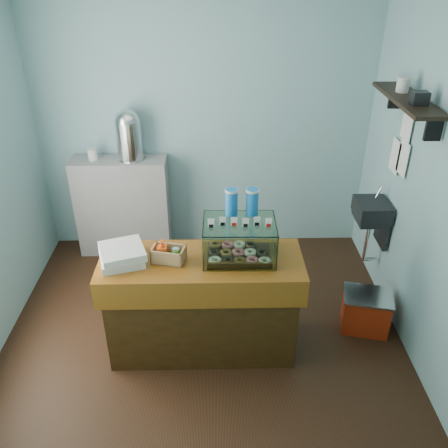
{
  "coord_description": "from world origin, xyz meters",
  "views": [
    {
      "loc": [
        0.12,
        -3.31,
        3.0
      ],
      "look_at": [
        0.18,
        -0.15,
        1.16
      ],
      "focal_mm": 38.0,
      "sensor_mm": 36.0,
      "label": 1
    }
  ],
  "objects_px": {
    "display_case": "(239,236)",
    "coffee_urn": "(129,134)",
    "red_cooler": "(366,311)",
    "counter": "(202,304)"
  },
  "relations": [
    {
      "from": "display_case",
      "to": "red_cooler",
      "type": "height_order",
      "value": "display_case"
    },
    {
      "from": "display_case",
      "to": "coffee_urn",
      "type": "relative_size",
      "value": 1.07
    },
    {
      "from": "red_cooler",
      "to": "coffee_urn",
      "type": "bearing_deg",
      "value": 161.15
    },
    {
      "from": "coffee_urn",
      "to": "red_cooler",
      "type": "height_order",
      "value": "coffee_urn"
    },
    {
      "from": "counter",
      "to": "coffee_urn",
      "type": "bearing_deg",
      "value": 115.54
    },
    {
      "from": "counter",
      "to": "red_cooler",
      "type": "relative_size",
      "value": 3.32
    },
    {
      "from": "display_case",
      "to": "coffee_urn",
      "type": "xyz_separation_m",
      "value": [
        -1.06,
        1.51,
        0.31
      ]
    },
    {
      "from": "counter",
      "to": "display_case",
      "type": "distance_m",
      "value": 0.68
    },
    {
      "from": "display_case",
      "to": "counter",
      "type": "bearing_deg",
      "value": -164.83
    },
    {
      "from": "counter",
      "to": "red_cooler",
      "type": "distance_m",
      "value": 1.5
    }
  ]
}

